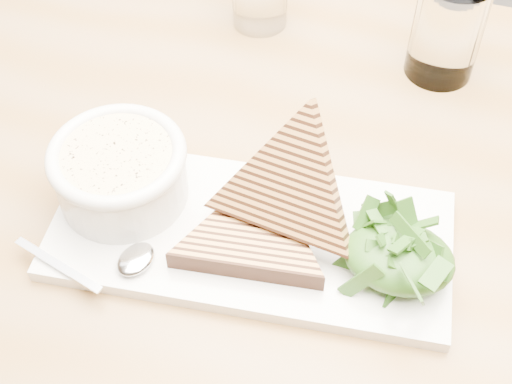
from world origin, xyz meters
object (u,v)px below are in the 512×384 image
(platter, at_px, (250,235))
(soup_bowl, at_px, (121,177))
(glass_far, at_px, (447,29))
(table_top, at_px, (252,207))

(platter, xyz_separation_m, soup_bowl, (-0.13, 0.01, 0.03))
(platter, distance_m, glass_far, 0.34)
(platter, bearing_deg, glass_far, 64.39)
(table_top, distance_m, platter, 0.06)
(platter, xyz_separation_m, glass_far, (0.15, 0.30, 0.05))
(table_top, relative_size, soup_bowl, 9.60)
(soup_bowl, relative_size, glass_far, 1.04)
(platter, distance_m, soup_bowl, 0.14)
(soup_bowl, distance_m, glass_far, 0.41)
(table_top, relative_size, glass_far, 10.02)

